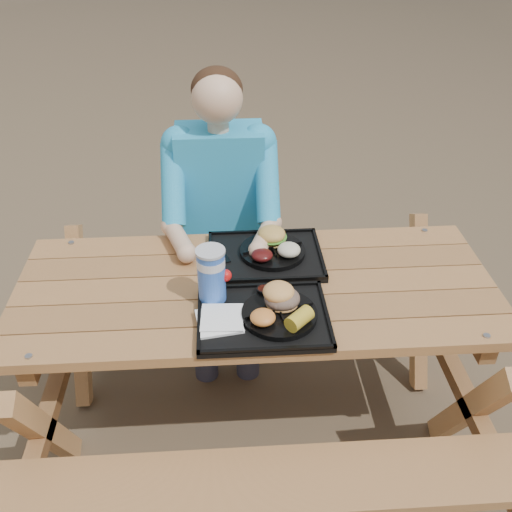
{
  "coord_description": "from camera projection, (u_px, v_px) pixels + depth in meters",
  "views": [
    {
      "loc": [
        -0.11,
        -1.7,
        2.04
      ],
      "look_at": [
        0.0,
        0.0,
        0.88
      ],
      "focal_mm": 40.0,
      "sensor_mm": 36.0,
      "label": 1
    }
  ],
  "objects": [
    {
      "name": "tray_far",
      "position": [
        265.0,
        257.0,
        2.27
      ],
      "size": [
        0.45,
        0.35,
        0.02
      ],
      "primitive_type": "cube",
      "color": "black",
      "rests_on": "picnic_table"
    },
    {
      "name": "condiment_mustard",
      "position": [
        277.0,
        288.0,
        2.06
      ],
      "size": [
        0.05,
        0.05,
        0.03
      ],
      "primitive_type": "cylinder",
      "color": "gold",
      "rests_on": "tray_near"
    },
    {
      "name": "mac_cheese",
      "position": [
        263.0,
        317.0,
        1.89
      ],
      "size": [
        0.09,
        0.09,
        0.04
      ],
      "primitive_type": "ellipsoid",
      "color": "orange",
      "rests_on": "plate_near"
    },
    {
      "name": "plate_far",
      "position": [
        272.0,
        251.0,
        2.27
      ],
      "size": [
        0.26,
        0.26,
        0.02
      ],
      "primitive_type": "cylinder",
      "color": "black",
      "rests_on": "tray_far"
    },
    {
      "name": "soda_cup",
      "position": [
        212.0,
        276.0,
        1.98
      ],
      "size": [
        0.1,
        0.1,
        0.2
      ],
      "primitive_type": "cylinder",
      "color": "blue",
      "rests_on": "tray_near"
    },
    {
      "name": "sandwich",
      "position": [
        282.0,
        290.0,
        1.94
      ],
      "size": [
        0.12,
        0.12,
        0.12
      ],
      "primitive_type": null,
      "color": "#E89E51",
      "rests_on": "plate_near"
    },
    {
      "name": "burger",
      "position": [
        272.0,
        231.0,
        2.28
      ],
      "size": [
        0.11,
        0.11,
        0.1
      ],
      "primitive_type": null,
      "color": "gold",
      "rests_on": "plate_far"
    },
    {
      "name": "baked_beans",
      "position": [
        262.0,
        255.0,
        2.19
      ],
      "size": [
        0.08,
        0.08,
        0.04
      ],
      "primitive_type": "ellipsoid",
      "color": "#490E0E",
      "rests_on": "plate_far"
    },
    {
      "name": "condiment_bbq",
      "position": [
        264.0,
        292.0,
        2.04
      ],
      "size": [
        0.05,
        0.05,
        0.03
      ],
      "primitive_type": "cylinder",
      "color": "black",
      "rests_on": "tray_near"
    },
    {
      "name": "plate_near",
      "position": [
        279.0,
        314.0,
        1.95
      ],
      "size": [
        0.26,
        0.26,
        0.02
      ],
      "primitive_type": "cylinder",
      "color": "black",
      "rests_on": "tray_near"
    },
    {
      "name": "picnic_table",
      "position": [
        256.0,
        357.0,
        2.35
      ],
      "size": [
        1.8,
        1.49,
        0.75
      ],
      "primitive_type": null,
      "color": "#999999",
      "rests_on": "ground"
    },
    {
      "name": "cutlery_far",
      "position": [
        222.0,
        253.0,
        2.27
      ],
      "size": [
        0.07,
        0.14,
        0.01
      ],
      "primitive_type": "cube",
      "rotation": [
        0.0,
        0.0,
        0.33
      ],
      "color": "black",
      "rests_on": "tray_far"
    },
    {
      "name": "napkin_stack",
      "position": [
        219.0,
        320.0,
        1.92
      ],
      "size": [
        0.17,
        0.17,
        0.02
      ],
      "primitive_type": "cube",
      "rotation": [
        0.0,
        0.0,
        0.16
      ],
      "color": "white",
      "rests_on": "tray_near"
    },
    {
      "name": "diner",
      "position": [
        222.0,
        230.0,
        2.67
      ],
      "size": [
        0.48,
        0.84,
        1.28
      ],
      "primitive_type": null,
      "color": "#1C9DC5",
      "rests_on": "ground"
    },
    {
      "name": "potato_salad",
      "position": [
        289.0,
        250.0,
        2.21
      ],
      "size": [
        0.09,
        0.09,
        0.05
      ],
      "primitive_type": "ellipsoid",
      "color": "beige",
      "rests_on": "plate_far"
    },
    {
      "name": "corn_cob",
      "position": [
        299.0,
        319.0,
        1.87
      ],
      "size": [
        0.13,
        0.13,
        0.06
      ],
      "primitive_type": null,
      "rotation": [
        0.0,
        0.0,
        0.77
      ],
      "color": "gold",
      "rests_on": "plate_near"
    },
    {
      "name": "tray_near",
      "position": [
        263.0,
        318.0,
        1.96
      ],
      "size": [
        0.45,
        0.35,
        0.02
      ],
      "primitive_type": "cube",
      "color": "black",
      "rests_on": "picnic_table"
    },
    {
      "name": "ground",
      "position": [
        256.0,
        418.0,
        2.56
      ],
      "size": [
        60.0,
        60.0,
        0.0
      ],
      "primitive_type": "plane",
      "color": "#999999",
      "rests_on": "ground"
    }
  ]
}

